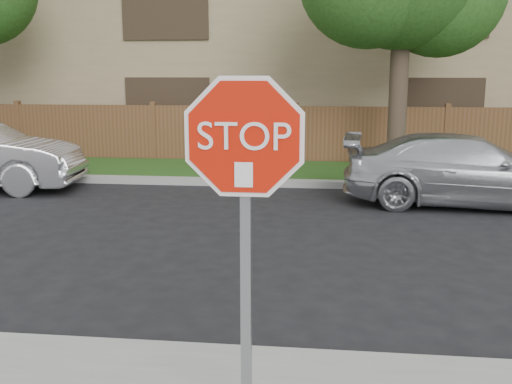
# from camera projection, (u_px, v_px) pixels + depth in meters

# --- Properties ---
(ground) EXTENTS (90.00, 90.00, 0.00)m
(ground) POSITION_uv_depth(u_px,v_px,m) (230.00, 354.00, 5.45)
(ground) COLOR black
(ground) RESTS_ON ground
(far_curb) EXTENTS (70.00, 0.30, 0.15)m
(far_curb) POSITION_uv_depth(u_px,v_px,m) (288.00, 183.00, 13.37)
(far_curb) COLOR gray
(far_curb) RESTS_ON ground
(grass_strip) EXTENTS (70.00, 3.00, 0.12)m
(grass_strip) POSITION_uv_depth(u_px,v_px,m) (292.00, 172.00, 14.97)
(grass_strip) COLOR #1E4714
(grass_strip) RESTS_ON ground
(fence) EXTENTS (70.00, 0.12, 1.60)m
(fence) POSITION_uv_depth(u_px,v_px,m) (296.00, 136.00, 16.39)
(fence) COLOR brown
(fence) RESTS_ON ground
(apartment_building) EXTENTS (35.20, 9.20, 7.20)m
(apartment_building) POSITION_uv_depth(u_px,v_px,m) (305.00, 43.00, 21.30)
(apartment_building) COLOR #94835C
(apartment_building) RESTS_ON ground
(stop_sign) EXTENTS (1.01, 0.13, 2.55)m
(stop_sign) POSITION_uv_depth(u_px,v_px,m) (245.00, 190.00, 3.60)
(stop_sign) COLOR gray
(stop_sign) RESTS_ON sidewalk_near
(sedan_right) EXTENTS (4.79, 2.22, 1.36)m
(sedan_right) POSITION_uv_depth(u_px,v_px,m) (467.00, 170.00, 11.40)
(sedan_right) COLOR #B9BBC1
(sedan_right) RESTS_ON ground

